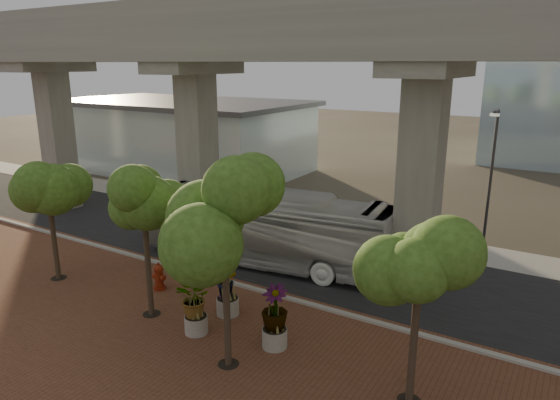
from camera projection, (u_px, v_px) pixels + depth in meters
The scene contains 18 objects.
ground at pixel (273, 274), 23.39m from camera, with size 160.00×160.00×0.00m, color #363327.
brick_plaza at pixel (147, 355), 16.79m from camera, with size 70.00×13.00×0.06m, color brown.
asphalt_road at pixel (294, 259), 25.03m from camera, with size 90.00×8.00×0.04m, color black.
curb_strip at pixel (248, 288), 21.72m from camera, with size 70.00×0.25×0.16m, color #9E9B93.
far_sidewalk at pixel (340, 229), 29.55m from camera, with size 90.00×3.00×0.06m, color #9E9B93.
transit_viaduct at pixel (295, 113), 23.10m from camera, with size 72.00×5.60×12.40m.
station_pavilion at pixel (181, 134), 45.75m from camera, with size 23.00×13.00×6.30m.
transit_bus at pixel (268, 229), 24.18m from camera, with size 3.00×12.77×3.56m, color silver.
fire_hydrant at pixel (159, 277), 21.51m from camera, with size 0.60×0.54×1.21m.
planter_front at pixel (195, 301), 17.83m from camera, with size 1.87×1.87×2.06m.
planter_right at pixel (275, 310), 16.89m from camera, with size 2.14×2.14×2.28m.
planter_left at pixel (227, 283), 19.15m from camera, with size 1.96×1.96×2.15m.
street_tree_far_west at pixel (48, 191), 21.68m from camera, with size 3.43×3.43×5.69m.
street_tree_near_west at pixel (143, 201), 18.28m from camera, with size 3.59×3.59×6.25m.
street_tree_near_east at pixel (224, 218), 14.93m from camera, with size 4.37×4.37×7.00m.
street_tree_far_east at pixel (420, 267), 13.38m from camera, with size 3.02×3.02×5.58m.
streetlamp_west at pixel (208, 149), 31.90m from camera, with size 0.36×1.05×7.28m.
streetlamp_east at pixel (490, 179), 22.89m from camera, with size 0.37×1.09×7.51m.
Camera 1 is at (11.55, -18.30, 9.53)m, focal length 32.00 mm.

